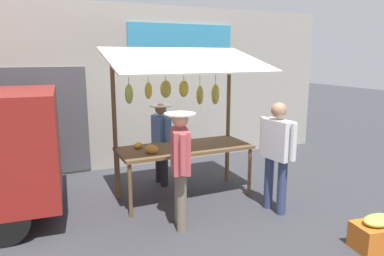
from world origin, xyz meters
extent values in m
plane|color=#38383D|center=(0.00, 0.00, 0.00)|extent=(40.00, 40.00, 0.00)
cube|color=#9E998E|center=(0.00, -2.20, 1.70)|extent=(9.00, 0.25, 3.40)
cube|color=teal|center=(-0.82, -2.06, 2.75)|extent=(2.40, 0.06, 0.56)
cube|color=#47474C|center=(2.19, -2.07, 1.10)|extent=(1.90, 0.04, 2.10)
cube|color=brown|center=(0.00, 0.00, 0.85)|extent=(2.20, 0.90, 0.05)
cylinder|color=brown|center=(1.04, 0.39, 0.41)|extent=(0.06, 0.06, 0.83)
cylinder|color=brown|center=(-1.04, 0.39, 0.41)|extent=(0.06, 0.06, 0.83)
cylinder|color=brown|center=(1.04, -0.39, 0.41)|extent=(0.06, 0.06, 0.83)
cylinder|color=brown|center=(-1.04, -0.39, 0.41)|extent=(0.06, 0.06, 0.83)
cylinder|color=brown|center=(1.06, -0.40, 1.18)|extent=(0.07, 0.07, 2.35)
cylinder|color=brown|center=(-1.06, -0.40, 1.18)|extent=(0.07, 0.07, 2.35)
cylinder|color=brown|center=(0.00, -0.40, 2.15)|extent=(2.12, 0.06, 0.06)
cube|color=beige|center=(0.00, 0.15, 2.30)|extent=(2.50, 1.46, 0.39)
cylinder|color=brown|center=(-0.77, -0.38, 2.01)|extent=(0.01, 0.01, 0.29)
ellipsoid|color=gold|center=(-0.77, -0.38, 1.68)|extent=(0.18, 0.16, 0.37)
cylinder|color=brown|center=(-0.46, -0.38, 2.00)|extent=(0.01, 0.01, 0.30)
ellipsoid|color=gold|center=(-0.46, -0.38, 1.68)|extent=(0.17, 0.19, 0.34)
cylinder|color=brown|center=(-0.14, -0.35, 2.05)|extent=(0.01, 0.01, 0.20)
ellipsoid|color=yellow|center=(-0.14, -0.35, 1.80)|extent=(0.23, 0.21, 0.29)
cylinder|color=brown|center=(0.18, -0.37, 2.06)|extent=(0.01, 0.01, 0.19)
ellipsoid|color=gold|center=(0.18, -0.37, 1.81)|extent=(0.27, 0.26, 0.30)
cylinder|color=brown|center=(0.49, -0.36, 2.04)|extent=(0.01, 0.01, 0.21)
ellipsoid|color=yellow|center=(0.49, -0.36, 1.80)|extent=(0.15, 0.18, 0.28)
cylinder|color=brown|center=(0.82, -0.36, 2.03)|extent=(0.01, 0.01, 0.24)
ellipsoid|color=#B2CC4C|center=(0.82, -0.36, 1.76)|extent=(0.19, 0.19, 0.32)
ellipsoid|color=gold|center=(0.73, -0.22, 0.93)|extent=(0.20, 0.22, 0.10)
ellipsoid|color=orange|center=(0.63, 0.18, 0.95)|extent=(0.26, 0.25, 0.14)
cylinder|color=#232328|center=(0.15, -0.87, 0.38)|extent=(0.14, 0.14, 0.75)
cylinder|color=#232328|center=(0.14, -0.63, 0.38)|extent=(0.14, 0.14, 0.75)
cube|color=#476B9E|center=(0.14, -0.75, 1.02)|extent=(0.24, 0.46, 0.53)
cylinder|color=#476B9E|center=(0.16, -1.04, 1.04)|extent=(0.09, 0.09, 0.49)
cylinder|color=#476B9E|center=(0.13, -0.46, 1.04)|extent=(0.09, 0.09, 0.49)
sphere|color=#8C664C|center=(0.14, -0.75, 1.41)|extent=(0.21, 0.21, 0.21)
cylinder|color=beige|center=(0.14, -0.75, 1.48)|extent=(0.39, 0.39, 0.02)
cylinder|color=#726656|center=(0.52, 1.11, 0.41)|extent=(0.14, 0.14, 0.82)
cylinder|color=#726656|center=(0.45, 0.85, 0.41)|extent=(0.14, 0.14, 0.82)
cube|color=#BF4C51|center=(0.48, 0.98, 1.11)|extent=(0.35, 0.54, 0.58)
cylinder|color=#BF4C51|center=(0.57, 1.27, 1.13)|extent=(0.09, 0.09, 0.53)
cylinder|color=#BF4C51|center=(0.40, 0.68, 1.13)|extent=(0.09, 0.09, 0.53)
sphere|color=tan|center=(0.48, 0.98, 1.54)|extent=(0.23, 0.23, 0.23)
cylinder|color=beige|center=(0.48, 0.98, 1.61)|extent=(0.43, 0.43, 0.02)
cylinder|color=navy|center=(-1.06, 1.23, 0.42)|extent=(0.14, 0.14, 0.84)
cylinder|color=navy|center=(-1.02, 0.95, 0.42)|extent=(0.14, 0.14, 0.84)
cube|color=silver|center=(-1.04, 1.09, 1.14)|extent=(0.28, 0.53, 0.59)
cylinder|color=silver|center=(-1.08, 1.40, 1.16)|extent=(0.09, 0.09, 0.55)
cylinder|color=silver|center=(-1.00, 0.78, 1.16)|extent=(0.09, 0.09, 0.55)
sphere|color=#A87A5B|center=(-1.04, 1.09, 1.58)|extent=(0.23, 0.23, 0.23)
cylinder|color=black|center=(2.70, 0.51, 0.33)|extent=(0.67, 0.23, 0.66)
cylinder|color=black|center=(2.57, -1.15, 0.33)|extent=(0.67, 0.23, 0.66)
cube|color=#D1661E|center=(-1.52, 2.53, 0.16)|extent=(0.65, 0.46, 0.33)
ellipsoid|color=#B2CC4C|center=(-1.52, 2.53, 0.38)|extent=(0.45, 0.28, 0.12)
camera|label=1|loc=(2.26, 5.27, 2.37)|focal=33.34mm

